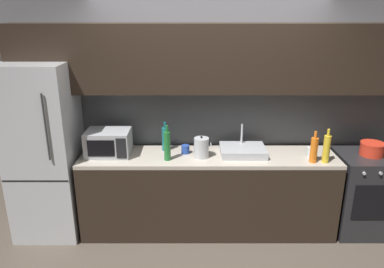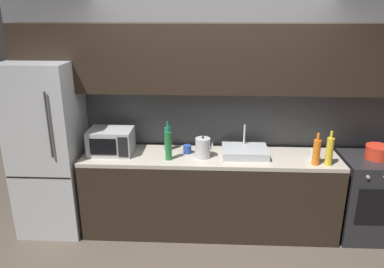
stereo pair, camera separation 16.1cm
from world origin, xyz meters
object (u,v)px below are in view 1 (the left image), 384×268
object	(u,v)px
microwave	(110,143)
wine_bottle_yellow	(328,149)
oven_range	(364,193)
mug_dark	(203,145)
wine_bottle_teal	(167,138)
kettle	(203,148)
mug_blue	(187,149)
cooking_pot	(374,149)
refrigerator	(47,151)
wine_bottle_orange	(316,150)
wine_bottle_green	(169,146)
mug_clear	(313,152)

from	to	relation	value
microwave	wine_bottle_yellow	distance (m)	2.26
oven_range	mug_dark	world-z (taller)	mug_dark
wine_bottle_teal	kettle	bearing A→B (deg)	-27.44
mug_blue	cooking_pot	xyz separation A→B (m)	(1.99, -0.05, 0.02)
wine_bottle_teal	mug_blue	size ratio (longest dim) A/B	3.58
refrigerator	wine_bottle_teal	size ratio (longest dim) A/B	5.74
kettle	wine_bottle_teal	bearing A→B (deg)	152.56
wine_bottle_yellow	mug_blue	xyz separation A→B (m)	(-1.43, 0.25, -0.10)
wine_bottle_orange	mug_blue	world-z (taller)	wine_bottle_orange
kettle	wine_bottle_orange	xyz separation A→B (m)	(1.13, -0.13, 0.03)
wine_bottle_orange	mug_blue	xyz separation A→B (m)	(-1.30, 0.24, -0.09)
mug_dark	cooking_pot	world-z (taller)	cooking_pot
refrigerator	kettle	world-z (taller)	refrigerator
wine_bottle_orange	wine_bottle_teal	xyz separation A→B (m)	(-1.53, 0.34, -0.00)
wine_bottle_green	wine_bottle_yellow	distance (m)	1.61
mug_blue	mug_dark	xyz separation A→B (m)	(0.18, 0.12, 0.00)
wine_bottle_green	cooking_pot	size ratio (longest dim) A/B	1.49
wine_bottle_orange	microwave	bearing A→B (deg)	174.40
wine_bottle_green	cooking_pot	bearing A→B (deg)	3.43
kettle	mug_dark	world-z (taller)	kettle
kettle	wine_bottle_orange	bearing A→B (deg)	-6.74
oven_range	microwave	world-z (taller)	microwave
kettle	wine_bottle_orange	world-z (taller)	wine_bottle_orange
wine_bottle_yellow	mug_clear	size ratio (longest dim) A/B	3.28
wine_bottle_green	mug_clear	xyz separation A→B (m)	(1.51, 0.08, -0.10)
mug_blue	oven_range	bearing A→B (deg)	-1.63
microwave	wine_bottle_yellow	world-z (taller)	wine_bottle_yellow
wine_bottle_teal	mug_clear	size ratio (longest dim) A/B	3.04
oven_range	kettle	xyz separation A→B (m)	(-1.78, -0.05, 0.56)
mug_clear	oven_range	bearing A→B (deg)	4.66
mug_blue	wine_bottle_orange	bearing A→B (deg)	-10.59
oven_range	cooking_pot	bearing A→B (deg)	2.25
wine_bottle_yellow	cooking_pot	bearing A→B (deg)	18.85
wine_bottle_orange	cooking_pot	world-z (taller)	wine_bottle_orange
cooking_pot	wine_bottle_yellow	bearing A→B (deg)	-161.15
mug_clear	cooking_pot	xyz separation A→B (m)	(0.67, 0.05, 0.02)
kettle	mug_clear	bearing A→B (deg)	0.13
wine_bottle_orange	wine_bottle_yellow	distance (m)	0.13
wine_bottle_green	oven_range	bearing A→B (deg)	3.45
kettle	wine_bottle_yellow	xyz separation A→B (m)	(1.26, -0.14, 0.04)
microwave	mug_blue	distance (m)	0.82
cooking_pot	wine_bottle_orange	bearing A→B (deg)	-164.57
mug_clear	cooking_pot	distance (m)	0.67
wine_bottle_green	wine_bottle_teal	world-z (taller)	wine_bottle_green
oven_range	mug_dark	bearing A→B (deg)	174.35
mug_dark	cooking_pot	size ratio (longest dim) A/B	0.38
oven_range	kettle	world-z (taller)	kettle
wine_bottle_teal	mug_clear	bearing A→B (deg)	-7.41
refrigerator	oven_range	distance (m)	3.49
refrigerator	wine_bottle_green	bearing A→B (deg)	-5.64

